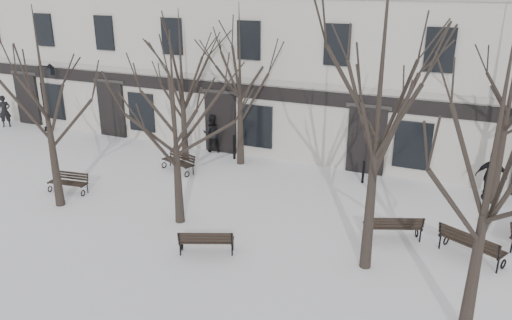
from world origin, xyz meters
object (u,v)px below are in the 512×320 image
Objects in this scene: bench_2 at (471,244)px; tree_3 at (496,147)px; bench_4 at (393,226)px; tree_1 at (174,108)px; tree_2 at (381,72)px; bench_1 at (206,241)px; bench_3 at (179,161)px; bench_0 at (69,182)px; tree_0 at (43,86)px; lamp_post at (47,92)px.

tree_3 is at bearing 116.48° from bench_2.
bench_2 is 1.05× the size of bench_4.
tree_2 is at bearing -2.61° from tree_1.
bench_1 is 7.26m from bench_3.
tree_2 reaches higher than bench_0.
tree_2 is 5.56× the size of bench_0.
tree_1 is 7.99m from bench_4.
tree_1 is at bearing 34.72° from bench_2.
tree_1 reaches higher than bench_4.
tree_0 reaches higher than bench_4.
lamp_post is (-18.90, 6.84, -3.53)m from tree_2.
bench_4 is (6.96, 1.63, -3.56)m from tree_1.
lamp_post reaches higher than bench_2.
tree_1 is at bearing -37.98° from bench_3.
tree_1 is 10.03m from bench_2.
bench_4 is (5.05, 3.17, 0.04)m from bench_1.
lamp_post reaches higher than bench_4.
tree_1 is 0.71× the size of tree_2.
lamp_post is at bearing 152.18° from tree_1.
tree_0 is at bearing -43.49° from lamp_post.
tree_0 is 3.60× the size of bench_2.
tree_2 is 4.58× the size of bench_2.
tree_0 is at bearing -11.46° from bench_4.
tree_1 reaches higher than bench_3.
tree_2 is 13.02m from bench_0.
tree_0 reaches higher than bench_2.
bench_2 is 12.21m from bench_3.
tree_2 is 11.42m from bench_3.
tree_3 reaches higher than bench_2.
bench_2 reaches higher than bench_0.
tree_1 is 9.60m from tree_3.
tree_0 is 11.39m from tree_2.
tree_1 is at bearing -27.82° from lamp_post.
tree_3 reaches higher than bench_1.
tree_2 is (6.51, -0.30, 1.65)m from tree_1.
tree_0 is at bearing -172.28° from tree_1.
tree_0 is 0.79× the size of tree_2.
tree_1 is 0.87× the size of tree_3.
tree_3 is at bearing 150.97° from bench_1.
lamp_post is at bearing 160.12° from tree_2.
tree_3 reaches higher than bench_3.
lamp_post reaches higher than bench_1.
bench_1 is 5.97m from bench_4.
tree_2 reaches higher than tree_1.
tree_3 is at bearing -6.69° from tree_0.
bench_1 is at bearing -164.88° from tree_2.
bench_4 reaches higher than bench_3.
bench_4 is (9.58, -2.51, 0.03)m from bench_3.
tree_1 is at bearing -12.50° from bench_0.
bench_1 is at bearing -23.05° from bench_0.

